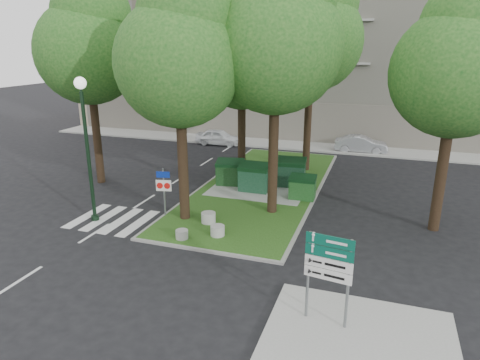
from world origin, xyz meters
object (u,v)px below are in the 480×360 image
at_px(dumpster_a, 230,172).
at_px(bollard_right, 218,231).
at_px(tree_median_near_left, 181,51).
at_px(tree_street_left, 89,42).
at_px(tree_median_far, 314,30).
at_px(tree_median_mid, 244,56).
at_px(car_silver, 361,144).
at_px(tree_median_near_right, 279,33).
at_px(tree_street_right, 461,60).
at_px(dumpster_b, 255,178).
at_px(dumpster_c, 290,172).
at_px(litter_bin, 311,184).
at_px(car_white, 219,137).
at_px(street_lamp, 86,133).
at_px(directional_sign, 329,266).
at_px(traffic_sign_pole, 164,186).
at_px(bollard_left, 182,234).
at_px(bollard_mid, 208,218).
at_px(dumpster_d, 302,187).

distance_m(dumpster_a, bollard_right, 6.74).
relative_size(tree_median_near_left, tree_street_left, 0.96).
bearing_deg(tree_median_far, dumpster_a, -129.03).
bearing_deg(tree_median_far, tree_median_mid, -136.85).
distance_m(tree_street_left, car_silver, 19.41).
bearing_deg(tree_median_near_right, tree_street_right, 4.09).
xyz_separation_m(tree_street_right, dumpster_b, (-8.73, 2.05, -6.15)).
height_order(dumpster_c, litter_bin, dumpster_c).
bearing_deg(tree_street_left, bollard_right, -28.23).
height_order(tree_median_near_left, tree_median_mid, tree_median_near_left).
bearing_deg(dumpster_b, car_silver, 65.81).
relative_size(bollard_right, car_white, 0.16).
relative_size(street_lamp, car_white, 1.75).
bearing_deg(car_silver, tree_median_far, 151.66).
height_order(tree_street_left, directional_sign, tree_street_left).
distance_m(dumpster_b, traffic_sign_pole, 5.45).
xyz_separation_m(bollard_left, car_white, (-4.92, 16.52, 0.31)).
xyz_separation_m(tree_median_near_right, tree_median_far, (0.20, 7.50, 0.33)).
xyz_separation_m(tree_median_near_left, traffic_sign_pole, (-1.09, -0.05, -5.82)).
bearing_deg(bollard_mid, tree_street_left, 155.40).
xyz_separation_m(dumpster_c, directional_sign, (3.57, -11.63, 1.02)).
bearing_deg(traffic_sign_pole, bollard_left, -60.60).
bearing_deg(street_lamp, litter_bin, 39.42).
distance_m(tree_median_far, street_lamp, 13.97).
bearing_deg(directional_sign, tree_median_near_right, 122.63).
relative_size(tree_median_near_left, bollard_right, 18.15).
xyz_separation_m(dumpster_c, litter_bin, (1.24, -0.33, -0.41)).
bearing_deg(car_white, tree_median_near_left, -163.88).
xyz_separation_m(tree_median_far, bollard_mid, (-2.58, -9.72, -7.98)).
height_order(dumpster_a, dumpster_b, dumpster_b).
bearing_deg(tree_median_near_left, bollard_left, -70.28).
height_order(dumpster_b, car_white, dumpster_b).
relative_size(tree_median_mid, traffic_sign_pole, 4.29).
distance_m(dumpster_d, bollard_left, 7.21).
distance_m(dumpster_c, traffic_sign_pole, 7.54).
height_order(tree_median_mid, street_lamp, tree_median_mid).
relative_size(tree_street_right, traffic_sign_pole, 4.32).
bearing_deg(tree_median_near_right, dumpster_a, 136.60).
bearing_deg(dumpster_d, tree_median_mid, 147.41).
relative_size(bollard_left, directional_sign, 0.19).
relative_size(dumpster_a, street_lamp, 0.26).
height_order(dumpster_d, street_lamp, street_lamp).
relative_size(tree_median_mid, dumpster_d, 7.52).
height_order(dumpster_c, car_silver, dumpster_c).
distance_m(tree_median_near_left, bollard_left, 7.35).
height_order(tree_median_far, car_white, tree_median_far).
height_order(dumpster_b, bollard_right, dumpster_b).
relative_size(tree_median_far, dumpster_c, 6.80).
relative_size(tree_median_near_left, tree_median_far, 0.88).
height_order(dumpster_a, litter_bin, dumpster_a).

